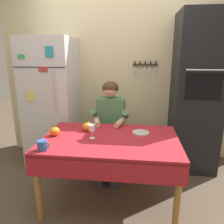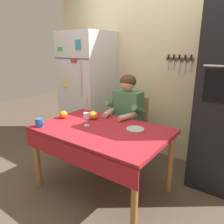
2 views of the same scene
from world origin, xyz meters
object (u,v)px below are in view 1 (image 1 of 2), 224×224
object	(u,v)px
dining_table	(110,146)
coffee_mug	(42,145)
pumpkin_large	(88,126)
chair_behind_person	(112,132)
serving_tray	(141,133)
wall_oven	(196,94)
pumpkin_medium	(55,131)
wine_glass	(92,129)
refrigerator	(53,102)
seated_person	(110,121)

from	to	relation	value
dining_table	coffee_mug	bearing A→B (deg)	-149.74
pumpkin_large	chair_behind_person	bearing A→B (deg)	70.88
serving_tray	pumpkin_large	bearing A→B (deg)	177.87
wall_oven	serving_tray	distance (m)	1.08
serving_tray	pumpkin_medium	bearing A→B (deg)	-169.56
serving_tray	wine_glass	bearing A→B (deg)	-158.07
refrigerator	seated_person	size ratio (longest dim) A/B	1.45
coffee_mug	serving_tray	xyz separation A→B (m)	(0.89, 0.52, -0.04)
wall_oven	seated_person	bearing A→B (deg)	-164.19
dining_table	coffee_mug	size ratio (longest dim) A/B	12.04
dining_table	seated_person	xyz separation A→B (m)	(-0.08, 0.60, 0.08)
refrigerator	pumpkin_medium	world-z (taller)	refrigerator
wall_oven	coffee_mug	distance (m)	2.07
wine_glass	serving_tray	world-z (taller)	wine_glass
pumpkin_large	wall_oven	bearing A→B (deg)	28.19
coffee_mug	wine_glass	size ratio (longest dim) A/B	0.79
coffee_mug	wine_glass	world-z (taller)	wine_glass
seated_person	refrigerator	bearing A→B (deg)	162.27
chair_behind_person	wine_glass	world-z (taller)	chair_behind_person
seated_person	pumpkin_medium	distance (m)	0.78
pumpkin_medium	serving_tray	world-z (taller)	pumpkin_medium
wine_glass	serving_tray	size ratio (longest dim) A/B	0.79
seated_person	pumpkin_medium	bearing A→B (deg)	-131.69
pumpkin_large	coffee_mug	bearing A→B (deg)	-118.41
coffee_mug	pumpkin_large	distance (m)	0.62
chair_behind_person	seated_person	distance (m)	0.29
seated_person	serving_tray	distance (m)	0.57
coffee_mug	serving_tray	world-z (taller)	coffee_mug
refrigerator	coffee_mug	xyz separation A→B (m)	(0.38, -1.22, -0.11)
refrigerator	pumpkin_large	distance (m)	0.96
seated_person	pumpkin_medium	size ratio (longest dim) A/B	10.71
chair_behind_person	pumpkin_medium	distance (m)	0.97
wine_glass	refrigerator	bearing A→B (deg)	130.61
pumpkin_large	pumpkin_medium	bearing A→B (deg)	-149.12
pumpkin_large	serving_tray	xyz separation A→B (m)	(0.59, -0.02, -0.04)
pumpkin_large	pumpkin_medium	size ratio (longest dim) A/B	1.03
wall_oven	serving_tray	size ratio (longest dim) A/B	11.24
refrigerator	chair_behind_person	size ratio (longest dim) A/B	1.94
refrigerator	wall_oven	distance (m)	2.01
coffee_mug	pumpkin_medium	distance (m)	0.36
wine_glass	pumpkin_large	distance (m)	0.25
wall_oven	wine_glass	world-z (taller)	wall_oven
refrigerator	chair_behind_person	xyz separation A→B (m)	(0.87, -0.09, -0.39)
wine_glass	seated_person	bearing A→B (deg)	80.16
wine_glass	serving_tray	xyz separation A→B (m)	(0.50, 0.20, -0.10)
refrigerator	coffee_mug	world-z (taller)	refrigerator
chair_behind_person	coffee_mug	xyz separation A→B (m)	(-0.50, -1.13, 0.28)
chair_behind_person	serving_tray	distance (m)	0.76
chair_behind_person	pumpkin_medium	xyz separation A→B (m)	(-0.52, -0.77, 0.28)
dining_table	chair_behind_person	xyz separation A→B (m)	(-0.08, 0.79, -0.14)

